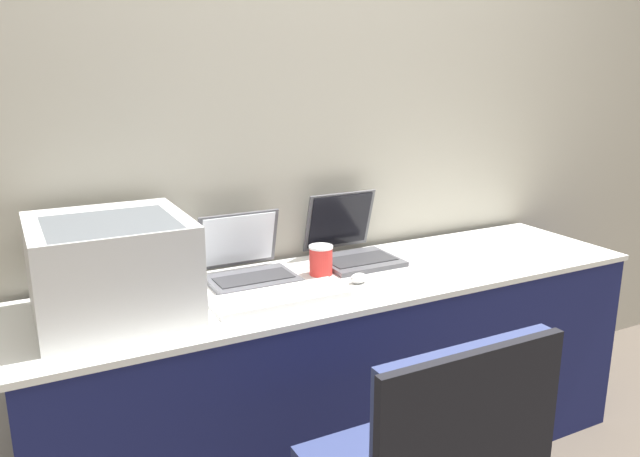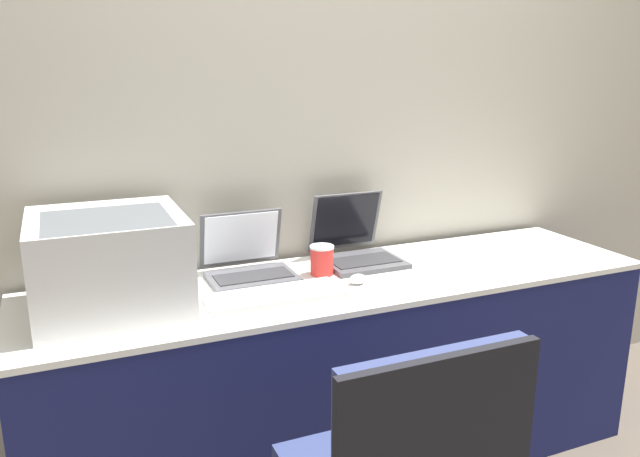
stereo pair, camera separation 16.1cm
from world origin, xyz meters
name	(u,v)px [view 1 (the left image)]	position (x,y,z in m)	size (l,w,h in m)	color
wall_back	(303,108)	(0.00, 0.62, 1.30)	(8.00, 0.05, 2.60)	#B7B2A3
table	(346,372)	(0.00, 0.28, 0.37)	(2.20, 0.58, 0.74)	#191E51
printer	(111,264)	(-0.78, 0.30, 0.89)	(0.44, 0.44, 0.29)	silver
laptop_left	(247,264)	(-0.32, 0.43, 0.79)	(0.30, 0.27, 0.22)	#4C4C51
laptop_right	(352,246)	(0.11, 0.44, 0.79)	(0.28, 0.31, 0.25)	#4C4C51
external_keyboard	(280,297)	(-0.30, 0.18, 0.75)	(0.43, 0.16, 0.02)	silver
coffee_cup	(321,260)	(-0.07, 0.34, 0.79)	(0.09, 0.09, 0.11)	red
mouse	(358,278)	(0.00, 0.20, 0.75)	(0.06, 0.04, 0.04)	silver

